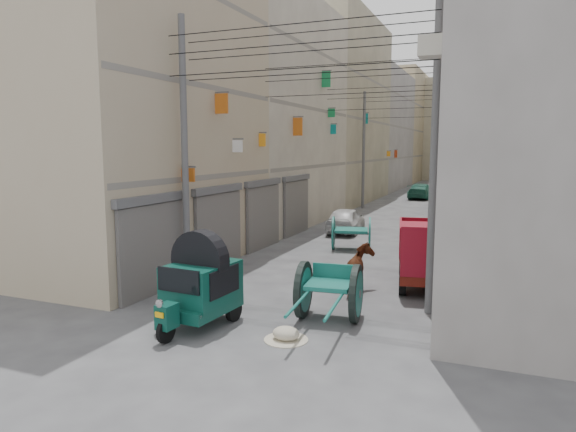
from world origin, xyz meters
The scene contains 18 objects.
ground centered at (0.00, 0.00, 0.00)m, with size 140.00×140.00×0.00m, color #404042.
building_row_left centered at (-8.00, 34.13, 6.46)m, with size 8.00×62.00×14.00m.
building_row_right centered at (8.00, 34.13, 6.46)m, with size 8.00×62.00×14.00m.
end_cap_building centered at (0.00, 66.00, 6.50)m, with size 22.00×10.00×13.00m, color #B0A58B.
shutters_left centered at (-3.92, 10.38, 1.49)m, with size 0.18×14.40×2.88m.
signboards centered at (-0.01, 21.66, 3.43)m, with size 8.22×40.52×5.67m.
ac_units centered at (3.65, 7.67, 7.43)m, with size 0.70×6.55×3.35m.
utility_poles centered at (0.00, 17.00, 4.00)m, with size 7.40×22.20×8.00m.
overhead_cables centered at (0.00, 14.40, 6.77)m, with size 7.40×22.52×1.12m.
auto_rickshaw centered at (-1.28, 3.01, 1.02)m, with size 1.54×2.51×1.74m.
tonga_cart centered at (1.41, 4.54, 0.73)m, with size 1.60×3.23×1.41m.
mini_truck centered at (3.27, 8.27, 0.99)m, with size 2.24×3.90×2.07m.
second_cart centered at (-0.39, 13.21, 0.73)m, with size 1.84×1.70×1.38m.
feed_sack centered at (0.95, 2.89, 0.15)m, with size 0.61×0.49×0.30m, color beige.
horse centered at (1.55, 7.00, 0.70)m, with size 0.76×1.66×1.40m, color brown.
distant_car_white centered at (-1.82, 17.42, 0.63)m, with size 1.48×3.69×1.26m, color #BABABA.
distant_car_grey centered at (1.51, 28.59, 0.63)m, with size 1.33×3.80×1.25m, color #555A56.
distant_car_green centered at (-0.72, 36.37, 0.63)m, with size 1.75×4.31×1.25m, color #21614E.
Camera 1 is at (5.06, -7.07, 4.18)m, focal length 32.00 mm.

